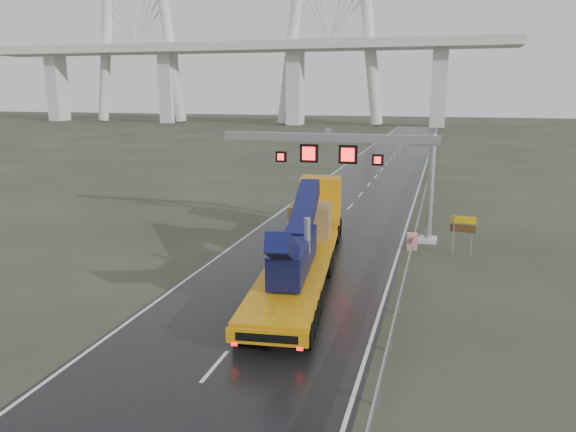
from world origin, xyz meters
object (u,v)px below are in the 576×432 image
(heavy_haul_truck, at_px, (308,233))
(exit_sign_pair, at_px, (463,228))
(striped_barrier, at_px, (412,241))
(sign_gantry, at_px, (359,156))

(heavy_haul_truck, distance_m, exit_sign_pair, 9.58)
(heavy_haul_truck, height_order, striped_barrier, heavy_haul_truck)
(sign_gantry, distance_m, heavy_haul_truck, 8.09)
(sign_gantry, distance_m, exit_sign_pair, 8.40)
(sign_gantry, xyz_separation_m, heavy_haul_truck, (-1.79, -6.95, -3.73))
(sign_gantry, xyz_separation_m, striped_barrier, (3.90, -2.21, -5.06))
(striped_barrier, bearing_deg, sign_gantry, 140.56)
(heavy_haul_truck, bearing_deg, striped_barrier, 33.22)
(sign_gantry, distance_m, striped_barrier, 6.76)
(exit_sign_pair, bearing_deg, sign_gantry, 164.73)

